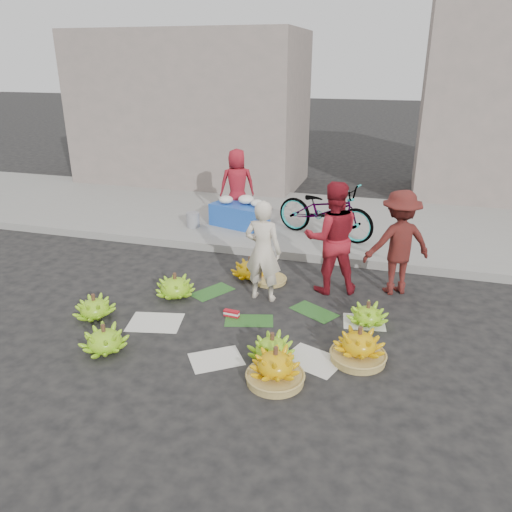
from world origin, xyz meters
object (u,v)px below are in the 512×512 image
(banana_bunch_4, at_px, (359,346))
(vendor_cream, at_px, (263,251))
(bicycle, at_px, (325,210))
(flower_table, at_px, (240,213))
(banana_bunch_0, at_px, (94,307))

(banana_bunch_4, height_order, vendor_cream, vendor_cream)
(vendor_cream, distance_m, bicycle, 2.70)
(banana_bunch_4, height_order, bicycle, bicycle)
(banana_bunch_4, relative_size, flower_table, 0.57)
(banana_bunch_0, xyz_separation_m, vendor_cream, (2.05, 1.20, 0.60))
(flower_table, height_order, bicycle, bicycle)
(banana_bunch_4, distance_m, flower_table, 4.99)
(banana_bunch_0, distance_m, banana_bunch_4, 3.57)
(banana_bunch_0, height_order, bicycle, bicycle)
(vendor_cream, relative_size, flower_table, 1.23)
(bicycle, bearing_deg, banana_bunch_4, -147.48)
(banana_bunch_4, distance_m, vendor_cream, 2.05)
(banana_bunch_4, bearing_deg, flower_table, 124.18)
(banana_bunch_0, relative_size, vendor_cream, 0.42)
(bicycle, bearing_deg, banana_bunch_0, 164.51)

